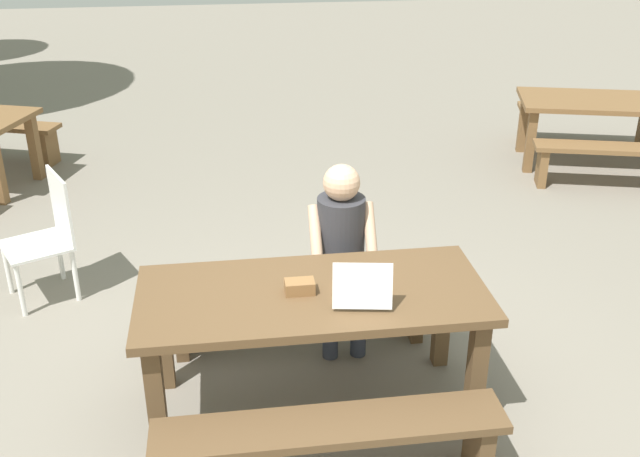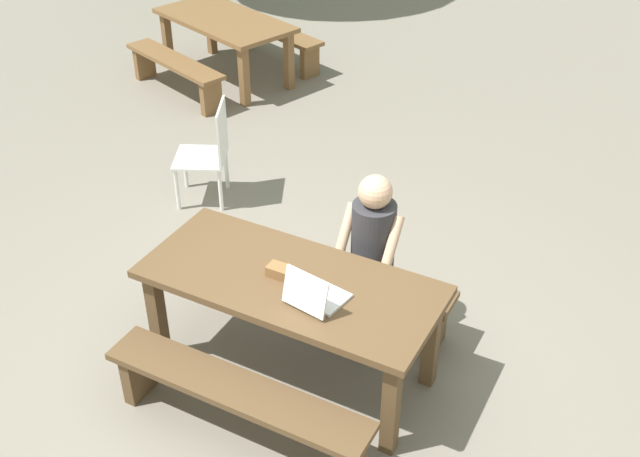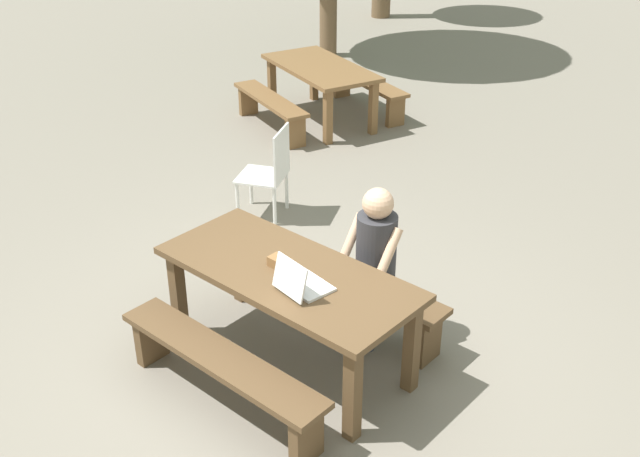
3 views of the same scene
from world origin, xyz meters
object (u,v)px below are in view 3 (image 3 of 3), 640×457
small_pouch (280,262)px  picnic_table_rear (320,74)px  person_seated (373,254)px  picnic_table_front (288,284)px  laptop (301,283)px  plastic_chair (270,171)px

small_pouch → picnic_table_rear: size_ratio=0.08×
person_seated → picnic_table_front: bearing=-113.0°
laptop → picnic_table_rear: (-3.34, 4.01, -0.22)m
laptop → plastic_chair: laptop is taller
laptop → plastic_chair: 2.60m
plastic_chair → picnic_table_front: bearing=22.0°
small_pouch → person_seated: 0.71m
person_seated → small_pouch: bearing=-117.9°
small_pouch → laptop: bearing=-21.9°
picnic_table_front → laptop: size_ratio=5.39×
laptop → small_pouch: 0.34m
picnic_table_front → small_pouch: size_ratio=11.93×
person_seated → plastic_chair: person_seated is taller
small_pouch → person_seated: size_ratio=0.13×
person_seated → picnic_table_rear: (-3.36, 3.26, -0.11)m
picnic_table_front → picnic_table_rear: bearing=128.6°
laptop → plastic_chair: (-1.95, 1.68, -0.35)m
person_seated → picnic_table_rear: size_ratio=0.66×
picnic_table_front → small_pouch: 0.16m
picnic_table_front → person_seated: size_ratio=1.53×
picnic_table_front → picnic_table_rear: size_ratio=1.01×
small_pouch → plastic_chair: plastic_chair is taller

